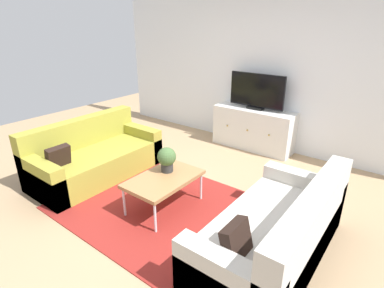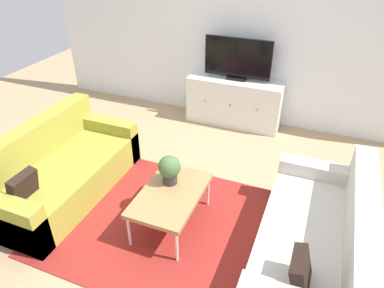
% 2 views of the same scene
% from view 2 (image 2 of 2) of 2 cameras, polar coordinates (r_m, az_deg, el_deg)
% --- Properties ---
extents(ground_plane, '(10.00, 10.00, 0.00)m').
position_cam_2_polar(ground_plane, '(3.86, -2.40, -11.64)').
color(ground_plane, tan).
extents(wall_back, '(6.40, 0.12, 2.70)m').
position_cam_2_polar(wall_back, '(5.38, 8.96, 17.51)').
color(wall_back, white).
rests_on(wall_back, ground_plane).
extents(area_rug, '(2.50, 1.90, 0.01)m').
position_cam_2_polar(area_rug, '(3.76, -3.36, -13.02)').
color(area_rug, maroon).
rests_on(area_rug, ground_plane).
extents(couch_left_side, '(0.89, 1.84, 0.81)m').
position_cam_2_polar(couch_left_side, '(4.30, -20.92, -4.20)').
color(couch_left_side, olive).
rests_on(couch_left_side, ground_plane).
extents(couch_right_side, '(0.89, 1.84, 0.81)m').
position_cam_2_polar(couch_right_side, '(3.41, 20.20, -15.07)').
color(couch_right_side, beige).
rests_on(couch_right_side, ground_plane).
extents(coffee_table, '(0.58, 0.91, 0.42)m').
position_cam_2_polar(coffee_table, '(3.52, -3.47, -8.29)').
color(coffee_table, '#A37547').
rests_on(coffee_table, ground_plane).
extents(potted_plant, '(0.23, 0.23, 0.31)m').
position_cam_2_polar(potted_plant, '(3.52, -3.67, -4.02)').
color(potted_plant, '#2D2D2D').
rests_on(potted_plant, coffee_table).
extents(tv_console, '(1.42, 0.47, 0.72)m').
position_cam_2_polar(tv_console, '(5.46, 6.89, 6.82)').
color(tv_console, silver).
rests_on(tv_console, ground_plane).
extents(flat_screen_tv, '(0.98, 0.16, 0.61)m').
position_cam_2_polar(flat_screen_tv, '(5.24, 7.42, 13.48)').
color(flat_screen_tv, black).
rests_on(flat_screen_tv, tv_console).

